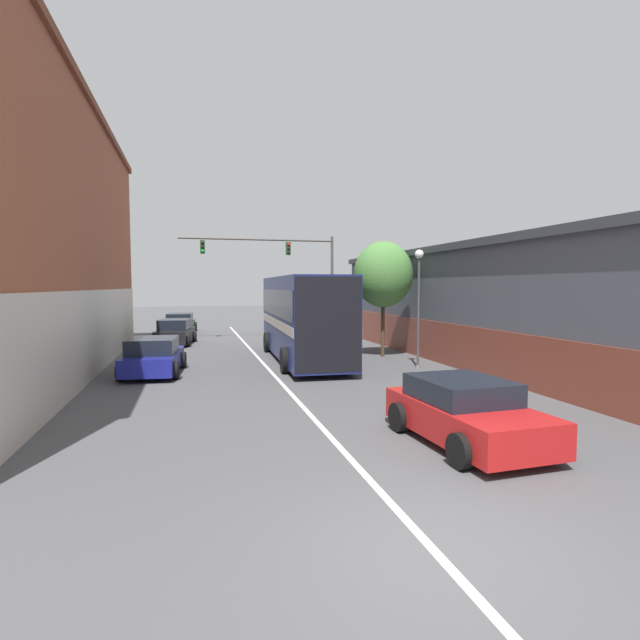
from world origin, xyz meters
TOP-DOWN VIEW (x-y plane):
  - ground_plane at (0.00, 0.00)m, footprint 160.00×160.00m
  - lane_center_line at (0.00, 14.81)m, footprint 0.14×41.62m
  - building_right_storefront at (12.37, 12.91)m, footprint 10.21×27.70m
  - bus at (1.85, 16.29)m, footprint 3.08×10.36m
  - hatchback_foreground at (2.68, 3.84)m, footprint 2.36×4.09m
  - parked_car_left_near at (-3.93, 24.08)m, footprint 2.41×4.26m
  - parked_car_left_mid at (-4.40, 14.20)m, footprint 2.38×4.26m
  - parked_car_left_far at (-3.83, 31.36)m, footprint 2.33×4.66m
  - traffic_signal_gantry at (2.89, 25.61)m, footprint 9.66×0.36m
  - street_lamp at (5.98, 13.10)m, footprint 0.36×0.36m
  - street_tree_near at (5.81, 16.59)m, footprint 2.82×2.53m

SIDE VIEW (x-z plane):
  - ground_plane at x=0.00m, z-range 0.00..0.00m
  - lane_center_line at x=0.00m, z-range 0.00..0.01m
  - hatchback_foreground at x=2.68m, z-range -0.02..1.34m
  - parked_car_left_mid at x=-4.40m, z-range -0.03..1.37m
  - parked_car_left_far at x=-3.83m, z-range -0.03..1.38m
  - parked_car_left_near at x=-3.93m, z-range -0.05..1.42m
  - bus at x=1.85m, z-range 0.22..3.97m
  - building_right_storefront at x=12.37m, z-range 0.13..5.25m
  - street_lamp at x=5.98m, z-range 0.60..5.41m
  - street_tree_near at x=5.81m, z-range 1.16..6.61m
  - traffic_signal_gantry at x=2.89m, z-range 1.54..8.06m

